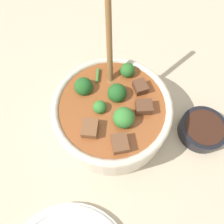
# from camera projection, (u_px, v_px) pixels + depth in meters

# --- Properties ---
(ground_plane) EXTENTS (4.00, 4.00, 0.00)m
(ground_plane) POSITION_uv_depth(u_px,v_px,m) (112.00, 123.00, 0.53)
(ground_plane) COLOR #C6B293
(stew_bowl) EXTENTS (0.28, 0.25, 0.27)m
(stew_bowl) POSITION_uv_depth(u_px,v_px,m) (112.00, 113.00, 0.48)
(stew_bowl) COLOR beige
(stew_bowl) RESTS_ON ground_plane
(condiment_bowl) EXTENTS (0.11, 0.11, 0.03)m
(condiment_bowl) POSITION_uv_depth(u_px,v_px,m) (202.00, 129.00, 0.51)
(condiment_bowl) COLOR black
(condiment_bowl) RESTS_ON ground_plane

